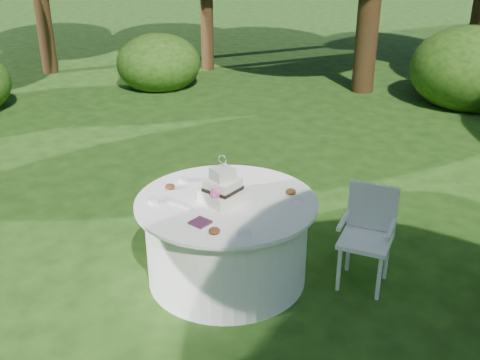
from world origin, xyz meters
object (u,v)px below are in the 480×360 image
(napkins, at_px, (200,222))
(table, at_px, (227,239))
(cake, at_px, (223,189))
(chair, at_px, (368,229))

(napkins, distance_m, table, 0.60)
(cake, relative_size, chair, 0.48)
(napkins, height_order, table, napkins)
(table, bearing_deg, chair, 37.14)
(cake, height_order, chair, cake)
(napkins, xyz_separation_m, chair, (0.86, 1.18, -0.26))
(napkins, height_order, cake, cake)
(chair, bearing_deg, cake, -141.69)
(napkins, relative_size, chair, 0.16)
(napkins, bearing_deg, table, 103.91)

